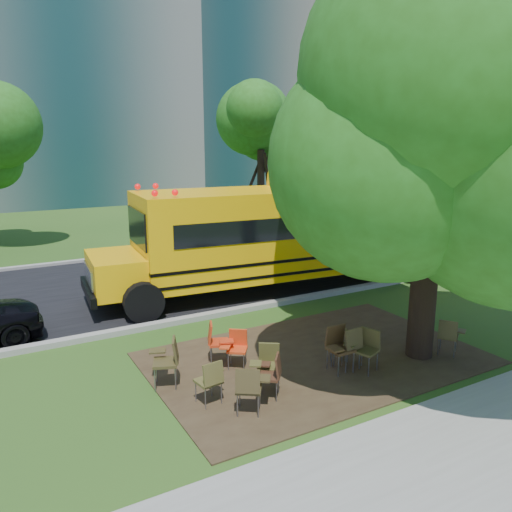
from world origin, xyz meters
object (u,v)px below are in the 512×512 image
chair_0 (211,377)px  chair_3 (267,361)px  school_bus (315,229)px  chair_9 (236,345)px  chair_7 (449,333)px  chair_11 (341,344)px  chair_1 (250,385)px  main_tree (438,107)px  chair_2 (272,371)px  chair_5 (338,344)px  chair_4 (350,343)px  chair_6 (366,346)px  chair_10 (216,339)px  chair_8 (168,357)px

chair_0 → chair_3: bearing=-3.7°
school_bus → chair_9: size_ratio=16.19×
chair_7 → chair_0: bearing=-130.3°
chair_11 → chair_1: bearing=142.7°
main_tree → chair_9: main_tree is taller
chair_3 → chair_2: bearing=103.2°
main_tree → chair_5: 5.09m
chair_3 → chair_5: chair_5 is taller
chair_0 → chair_5: bearing=-8.5°
chair_1 → chair_5: bearing=47.8°
school_bus → chair_9: school_bus is taller
main_tree → chair_4: (-1.76, 0.23, -4.67)m
chair_6 → chair_5: bearing=43.0°
chair_7 → chair_9: size_ratio=1.03×
school_bus → chair_9: bearing=-134.7°
chair_2 → chair_4: (2.00, 0.20, 0.05)m
chair_3 → chair_4: (1.86, -0.19, 0.05)m
chair_5 → chair_11: 0.35m
main_tree → school_bus: (1.42, 5.86, -3.41)m
main_tree → chair_7: bearing=-27.6°
school_bus → chair_5: school_bus is taller
chair_10 → chair_7: bearing=87.1°
chair_3 → chair_6: size_ratio=0.96×
chair_8 → chair_9: (1.50, 0.08, -0.10)m
chair_2 → chair_3: size_ratio=0.98×
chair_6 → chair_7: (2.09, -0.32, -0.04)m
chair_0 → chair_1: chair_1 is taller
main_tree → chair_2: 6.04m
chair_1 → chair_4: chair_4 is taller
school_bus → chair_4: size_ratio=14.11×
chair_6 → main_tree: bearing=-110.3°
chair_9 → chair_11: size_ratio=1.05×
chair_4 → chair_7: (2.33, -0.53, -0.06)m
chair_11 → chair_4: bearing=-140.6°
school_bus → chair_3: size_ratio=15.33×
chair_5 → chair_1: bearing=15.3°
chair_3 → chair_8: chair_8 is taller
chair_2 → chair_11: 2.04m
chair_2 → chair_4: bearing=-45.6°
chair_2 → school_bus: bearing=-2.9°
chair_1 → chair_3: 1.06m
chair_5 → chair_6: size_ratio=1.07×
chair_0 → chair_8: bearing=104.8°
main_tree → chair_11: (-1.78, 0.50, -4.78)m
chair_3 → chair_6: bearing=-157.5°
chair_1 → chair_2: size_ratio=1.07×
school_bus → chair_4: bearing=-114.6°
chair_7 → chair_10: (-4.59, 2.14, 0.03)m
chair_7 → chair_11: (-2.35, 0.79, -0.04)m
chair_2 → chair_6: bearing=-51.6°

